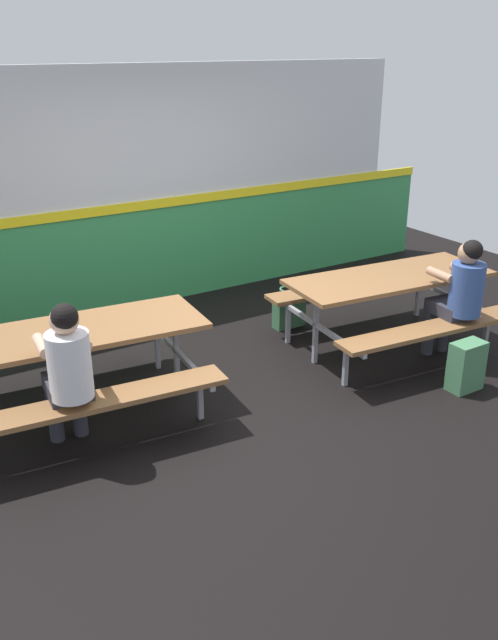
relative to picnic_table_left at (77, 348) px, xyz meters
The scene contains 8 objects.
ground_plane 1.62m from the picnic_table_left, ahead, with size 10.00×10.00×0.02m, color black.
accent_backdrop 2.61m from the picnic_table_left, 54.00° to the left, with size 8.00×0.14×2.60m.
picnic_table_left is the anchor object (origin of this frame).
picnic_table_right 2.99m from the picnic_table_left, ahead, with size 2.06×1.73×0.74m.
student_nearer 0.60m from the picnic_table_left, 114.16° to the right, with size 0.39×0.54×1.21m.
student_further 3.40m from the picnic_table_left, 15.79° to the right, with size 0.39×0.54×1.21m.
backpack_dark 3.26m from the picnic_table_left, 24.79° to the right, with size 0.30×0.22×0.44m.
tote_bag_bright 2.55m from the picnic_table_left, 13.42° to the left, with size 0.34×0.21×0.43m.
Camera 1 is at (-2.90, -4.53, 2.81)m, focal length 38.01 mm.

